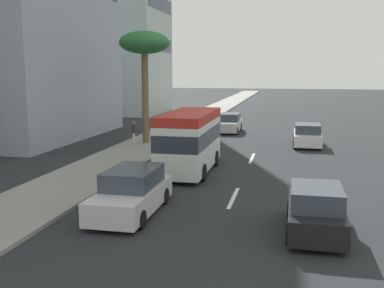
{
  "coord_description": "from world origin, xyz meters",
  "views": [
    {
      "loc": [
        -2.49,
        -2.27,
        5.3
      ],
      "look_at": [
        19.0,
        2.43,
        1.73
      ],
      "focal_mm": 42.88,
      "sensor_mm": 36.0,
      "label": 1
    }
  ],
  "objects_px": {
    "minibus_lead": "(190,139)",
    "palm_tree": "(144,46)",
    "car_fourth": "(307,136)",
    "car_second": "(229,123)",
    "pedestrian_mid_block": "(134,132)",
    "car_third": "(132,193)",
    "car_fifth": "(316,211)"
  },
  "relations": [
    {
      "from": "car_fourth",
      "to": "car_second",
      "type": "bearing_deg",
      "value": 45.7
    },
    {
      "from": "car_third",
      "to": "pedestrian_mid_block",
      "type": "distance_m",
      "value": 15.28
    },
    {
      "from": "minibus_lead",
      "to": "pedestrian_mid_block",
      "type": "distance_m",
      "value": 9.07
    },
    {
      "from": "minibus_lead",
      "to": "car_second",
      "type": "height_order",
      "value": "minibus_lead"
    },
    {
      "from": "car_fourth",
      "to": "pedestrian_mid_block",
      "type": "height_order",
      "value": "pedestrian_mid_block"
    },
    {
      "from": "car_fifth",
      "to": "palm_tree",
      "type": "xyz_separation_m",
      "value": [
        16.07,
        11.01,
        6.15
      ]
    },
    {
      "from": "minibus_lead",
      "to": "car_fourth",
      "type": "bearing_deg",
      "value": 147.42
    },
    {
      "from": "car_fifth",
      "to": "palm_tree",
      "type": "height_order",
      "value": "palm_tree"
    },
    {
      "from": "car_second",
      "to": "pedestrian_mid_block",
      "type": "bearing_deg",
      "value": -31.83
    },
    {
      "from": "car_fourth",
      "to": "palm_tree",
      "type": "xyz_separation_m",
      "value": [
        -1.8,
        11.27,
        6.16
      ]
    },
    {
      "from": "minibus_lead",
      "to": "car_second",
      "type": "distance_m",
      "value": 16.02
    },
    {
      "from": "minibus_lead",
      "to": "pedestrian_mid_block",
      "type": "bearing_deg",
      "value": -141.78
    },
    {
      "from": "minibus_lead",
      "to": "palm_tree",
      "type": "relative_size",
      "value": 0.82
    },
    {
      "from": "car_fourth",
      "to": "car_fifth",
      "type": "relative_size",
      "value": 1.03
    },
    {
      "from": "minibus_lead",
      "to": "car_third",
      "type": "bearing_deg",
      "value": -4.5
    },
    {
      "from": "car_third",
      "to": "car_second",
      "type": "bearing_deg",
      "value": 178.79
    },
    {
      "from": "minibus_lead",
      "to": "car_fifth",
      "type": "xyz_separation_m",
      "value": [
        -8.07,
        -6.01,
        -0.97
      ]
    },
    {
      "from": "car_fourth",
      "to": "pedestrian_mid_block",
      "type": "bearing_deg",
      "value": 102.78
    },
    {
      "from": "minibus_lead",
      "to": "palm_tree",
      "type": "height_order",
      "value": "palm_tree"
    },
    {
      "from": "car_third",
      "to": "palm_tree",
      "type": "relative_size",
      "value": 0.61
    },
    {
      "from": "car_third",
      "to": "pedestrian_mid_block",
      "type": "relative_size",
      "value": 2.98
    },
    {
      "from": "minibus_lead",
      "to": "pedestrian_mid_block",
      "type": "xyz_separation_m",
      "value": [
        7.11,
        5.6,
        -0.7
      ]
    },
    {
      "from": "car_second",
      "to": "palm_tree",
      "type": "height_order",
      "value": "palm_tree"
    },
    {
      "from": "car_second",
      "to": "car_third",
      "type": "distance_m",
      "value": 23.31
    },
    {
      "from": "car_fourth",
      "to": "car_fifth",
      "type": "xyz_separation_m",
      "value": [
        -17.86,
        0.26,
        0.01
      ]
    },
    {
      "from": "car_second",
      "to": "car_fifth",
      "type": "height_order",
      "value": "car_fifth"
    },
    {
      "from": "car_second",
      "to": "car_third",
      "type": "height_order",
      "value": "car_third"
    },
    {
      "from": "minibus_lead",
      "to": "car_third",
      "type": "relative_size",
      "value": 1.35
    },
    {
      "from": "car_fourth",
      "to": "car_fifth",
      "type": "bearing_deg",
      "value": 179.18
    },
    {
      "from": "car_second",
      "to": "car_third",
      "type": "relative_size",
      "value": 0.91
    },
    {
      "from": "minibus_lead",
      "to": "car_second",
      "type": "bearing_deg",
      "value": -179.7
    },
    {
      "from": "car_fifth",
      "to": "palm_tree",
      "type": "distance_m",
      "value": 20.43
    }
  ]
}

